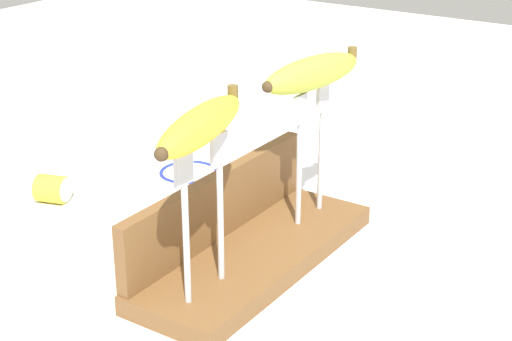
% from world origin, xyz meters
% --- Properties ---
extents(ground_plane, '(3.00, 3.00, 0.00)m').
position_xyz_m(ground_plane, '(0.00, 0.00, 0.00)').
color(ground_plane, silver).
extents(wooden_board, '(0.36, 0.13, 0.02)m').
position_xyz_m(wooden_board, '(0.00, 0.00, 0.01)').
color(wooden_board, brown).
rests_on(wooden_board, ground).
extents(board_backstop, '(0.35, 0.02, 0.08)m').
position_xyz_m(board_backstop, '(0.00, 0.06, 0.07)').
color(board_backstop, brown).
rests_on(board_backstop, wooden_board).
extents(fork_stand_left, '(0.09, 0.01, 0.17)m').
position_xyz_m(fork_stand_left, '(-0.11, -0.01, 0.13)').
color(fork_stand_left, '#B2B2B7').
rests_on(fork_stand_left, wooden_board).
extents(fork_stand_right, '(0.08, 0.01, 0.17)m').
position_xyz_m(fork_stand_right, '(0.11, -0.01, 0.13)').
color(fork_stand_right, '#B2B2B7').
rests_on(fork_stand_right, wooden_board).
extents(banana_raised_left, '(0.18, 0.08, 0.04)m').
position_xyz_m(banana_raised_left, '(-0.11, -0.01, 0.21)').
color(banana_raised_left, yellow).
rests_on(banana_raised_left, fork_stand_left).
extents(banana_raised_right, '(0.17, 0.07, 0.04)m').
position_xyz_m(banana_raised_right, '(0.11, -0.01, 0.22)').
color(banana_raised_right, '#B2C138').
rests_on(banana_raised_right, fork_stand_right).
extents(banana_chunk_near, '(0.05, 0.05, 0.04)m').
position_xyz_m(banana_chunk_near, '(-0.01, 0.34, 0.02)').
color(banana_chunk_near, yellow).
rests_on(banana_chunk_near, ground).
extents(wire_coil, '(0.09, 0.09, 0.01)m').
position_xyz_m(wire_coil, '(0.18, 0.25, 0.00)').
color(wire_coil, '#1E2DA5').
rests_on(wire_coil, ground).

